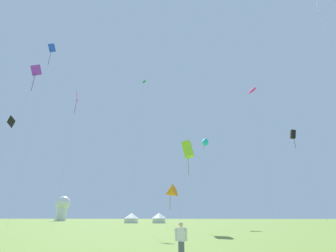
% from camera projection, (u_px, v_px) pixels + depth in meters
% --- Properties ---
extents(kite_magenta_parafoil, '(2.18, 3.67, 32.30)m').
position_uv_depth(kite_magenta_parafoil, '(252.00, 91.00, 58.14)').
color(kite_magenta_parafoil, '#E02DA3').
rests_on(kite_magenta_parafoil, ground).
extents(kite_black_diamond, '(3.11, 2.78, 18.71)m').
position_uv_depth(kite_black_diamond, '(11.00, 123.00, 40.55)').
color(kite_black_diamond, black).
rests_on(kite_black_diamond, ground).
extents(kite_purple_diamond, '(1.22, 3.36, 25.92)m').
position_uv_depth(kite_purple_diamond, '(35.00, 73.00, 38.19)').
color(kite_purple_diamond, purple).
rests_on(kite_purple_diamond, ground).
extents(kite_green_diamond, '(2.39, 1.43, 37.88)m').
position_uv_depth(kite_green_diamond, '(143.00, 91.00, 63.13)').
color(kite_green_diamond, green).
rests_on(kite_green_diamond, ground).
extents(kite_lime_box, '(2.82, 2.78, 13.82)m').
position_uv_depth(kite_lime_box, '(188.00, 149.00, 38.20)').
color(kite_lime_box, '#99DB2D').
rests_on(kite_lime_box, ground).
extents(kite_magenta_diamond, '(1.20, 3.53, 26.24)m').
position_uv_depth(kite_magenta_diamond, '(77.00, 99.00, 47.24)').
color(kite_magenta_diamond, '#E02DA3').
rests_on(kite_magenta_diamond, ground).
extents(kite_blue_diamond, '(1.17, 3.25, 39.02)m').
position_uv_depth(kite_blue_diamond, '(51.00, 51.00, 51.92)').
color(kite_blue_diamond, blue).
rests_on(kite_blue_diamond, ground).
extents(kite_black_box, '(2.79, 3.01, 20.73)m').
position_uv_depth(kite_black_box, '(293.00, 134.00, 53.07)').
color(kite_black_box, black).
rests_on(kite_black_box, ground).
extents(kite_cyan_delta, '(2.52, 2.48, 19.62)m').
position_uv_depth(kite_cyan_delta, '(204.00, 142.00, 55.18)').
color(kite_cyan_delta, '#1EB7CC').
rests_on(kite_cyan_delta, ground).
extents(kite_orange_delta, '(3.23, 3.01, 7.48)m').
position_uv_depth(kite_orange_delta, '(170.00, 192.00, 42.00)').
color(kite_orange_delta, orange).
rests_on(kite_orange_delta, ground).
extents(person_spectator, '(0.57, 0.28, 1.73)m').
position_uv_depth(person_spectator, '(181.00, 243.00, 10.46)').
color(person_spectator, '#565B66').
rests_on(person_spectator, ground).
extents(festival_tent_right, '(4.54, 4.54, 2.95)m').
position_uv_depth(festival_tent_right, '(131.00, 217.00, 71.65)').
color(festival_tent_right, white).
rests_on(festival_tent_right, ground).
extents(festival_tent_left, '(4.58, 4.58, 2.97)m').
position_uv_depth(festival_tent_left, '(159.00, 217.00, 71.14)').
color(festival_tent_left, white).
rests_on(festival_tent_left, ground).
extents(observatory_dome, '(6.40, 6.40, 10.80)m').
position_uv_depth(observatory_dome, '(63.00, 207.00, 106.28)').
color(observatory_dome, white).
rests_on(observatory_dome, ground).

